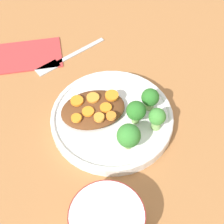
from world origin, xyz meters
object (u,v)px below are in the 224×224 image
dip_bowl (107,221)px  fork (64,59)px  plate (112,119)px  napkin (28,55)px

dip_bowl → fork: (-0.02, -0.41, -0.03)m
dip_bowl → fork: 0.41m
fork → plate: bearing=83.8°
dip_bowl → napkin: size_ratio=0.75×
plate → fork: 0.21m
plate → dip_bowl: 0.22m
plate → fork: bearing=-75.4°
dip_bowl → fork: dip_bowl is taller
fork → dip_bowl: bearing=66.5°
fork → napkin: same height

